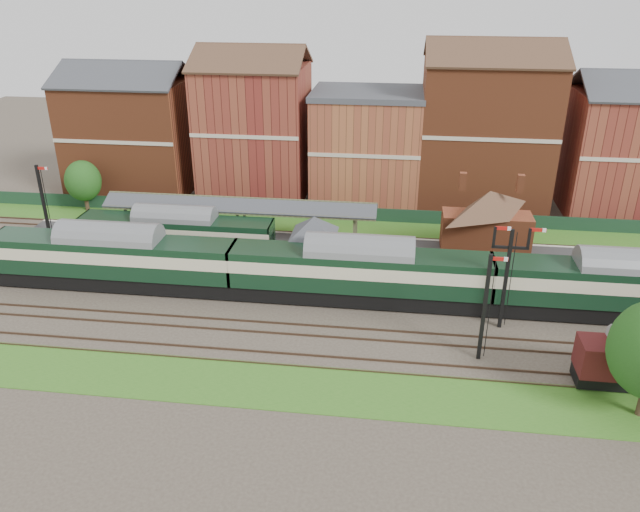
# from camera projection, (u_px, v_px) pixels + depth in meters

# --- Properties ---
(ground) EXTENTS (160.00, 160.00, 0.00)m
(ground) POSITION_uv_depth(u_px,v_px,m) (345.00, 301.00, 51.03)
(ground) COLOR #473D33
(ground) RESTS_ON ground
(grass_back) EXTENTS (90.00, 4.50, 0.06)m
(grass_back) POSITION_uv_depth(u_px,v_px,m) (359.00, 227.00, 65.41)
(grass_back) COLOR #2D6619
(grass_back) RESTS_ON ground
(grass_front) EXTENTS (90.00, 5.00, 0.06)m
(grass_front) POSITION_uv_depth(u_px,v_px,m) (328.00, 390.00, 40.22)
(grass_front) COLOR #2D6619
(grass_front) RESTS_ON ground
(fence) EXTENTS (90.00, 0.12, 1.50)m
(fence) POSITION_uv_depth(u_px,v_px,m) (361.00, 214.00, 66.91)
(fence) COLOR #193823
(fence) RESTS_ON ground
(platform) EXTENTS (55.00, 3.40, 1.00)m
(platform) POSITION_uv_depth(u_px,v_px,m) (303.00, 245.00, 60.18)
(platform) COLOR #2D2D2D
(platform) RESTS_ON ground
(signal_box) EXTENTS (5.40, 5.40, 6.00)m
(signal_box) POSITION_uv_depth(u_px,v_px,m) (314.00, 247.00, 52.96)
(signal_box) COLOR #616E4E
(signal_box) RESTS_ON ground
(brick_hut) EXTENTS (3.20, 2.64, 2.94)m
(brick_hut) POSITION_uv_depth(u_px,v_px,m) (408.00, 274.00, 52.86)
(brick_hut) COLOR maroon
(brick_hut) RESTS_ON ground
(station_building) EXTENTS (8.10, 8.10, 5.90)m
(station_building) POSITION_uv_depth(u_px,v_px,m) (487.00, 220.00, 56.73)
(station_building) COLOR brown
(station_building) RESTS_ON platform
(canopy) EXTENTS (26.00, 3.89, 4.08)m
(canopy) POSITION_uv_depth(u_px,v_px,m) (240.00, 202.00, 59.17)
(canopy) COLOR #4F5132
(canopy) RESTS_ON platform
(semaphore_bracket) EXTENTS (3.60, 0.25, 8.18)m
(semaphore_bracket) POSITION_uv_depth(u_px,v_px,m) (507.00, 272.00, 45.42)
(semaphore_bracket) COLOR black
(semaphore_bracket) RESTS_ON ground
(semaphore_platform_end) EXTENTS (1.23, 0.25, 8.00)m
(semaphore_platform_end) POSITION_uv_depth(u_px,v_px,m) (44.00, 204.00, 60.01)
(semaphore_platform_end) COLOR black
(semaphore_platform_end) RESTS_ON ground
(semaphore_siding) EXTENTS (1.23, 0.25, 8.00)m
(semaphore_siding) POSITION_uv_depth(u_px,v_px,m) (485.00, 306.00, 41.80)
(semaphore_siding) COLOR black
(semaphore_siding) RESTS_ON ground
(town_backdrop) EXTENTS (69.00, 10.00, 16.00)m
(town_backdrop) POSITION_uv_depth(u_px,v_px,m) (365.00, 141.00, 70.60)
(town_backdrop) COLOR brown
(town_backdrop) RESTS_ON ground
(dmu_train) EXTENTS (62.11, 3.26, 4.77)m
(dmu_train) POSITION_uv_depth(u_px,v_px,m) (359.00, 271.00, 49.74)
(dmu_train) COLOR black
(dmu_train) RESTS_ON ground
(platform_railcar) EXTENTS (18.10, 2.85, 4.17)m
(platform_railcar) POSITION_uv_depth(u_px,v_px,m) (177.00, 233.00, 57.78)
(platform_railcar) COLOR black
(platform_railcar) RESTS_ON ground
(goods_van_a) EXTENTS (5.51, 2.39, 3.34)m
(goods_van_a) POSITION_uv_depth(u_px,v_px,m) (622.00, 361.00, 39.93)
(goods_van_a) COLOR black
(goods_van_a) RESTS_ON ground
(tree_back) EXTENTS (3.92, 3.92, 5.73)m
(tree_back) POSITION_uv_depth(u_px,v_px,m) (83.00, 181.00, 68.66)
(tree_back) COLOR #382619
(tree_back) RESTS_ON ground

